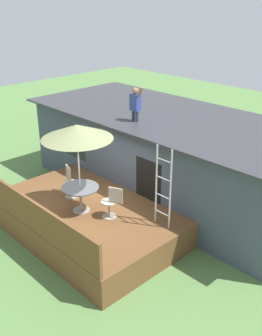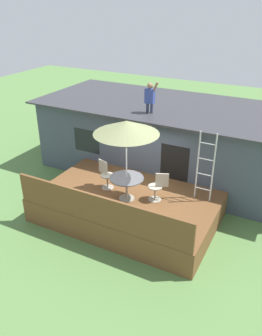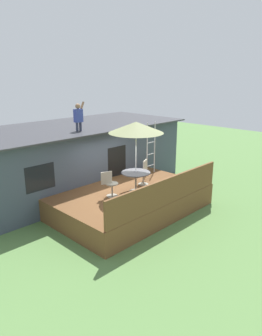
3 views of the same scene
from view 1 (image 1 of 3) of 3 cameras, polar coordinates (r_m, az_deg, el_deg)
name	(u,v)px [view 1 (image 1 of 3)]	position (r m, az deg, el deg)	size (l,w,h in m)	color
ground_plane	(88,230)	(11.98, -6.12, -8.86)	(40.00, 40.00, 0.00)	#567F42
house	(170,155)	(13.56, 5.61, 1.86)	(10.50, 4.50, 2.77)	#424C5B
deck	(88,219)	(11.77, -6.20, -7.23)	(5.56, 3.62, 0.80)	brown
deck_railing	(32,215)	(10.52, -13.99, -6.54)	(5.46, 0.08, 0.90)	brown
patio_table	(80,192)	(11.11, -7.26, -3.46)	(1.04, 1.04, 0.74)	#A59E8C
patio_umbrella	(77,132)	(10.42, -7.75, 5.17)	(1.90, 1.90, 2.54)	silver
step_ladder	(163,187)	(10.17, 4.63, -2.80)	(0.52, 0.04, 2.20)	silver
person_figure	(135,102)	(12.32, 0.65, 9.44)	(0.47, 0.20, 1.11)	#33384C
patio_chair_left	(70,182)	(12.03, -8.71, -2.01)	(0.60, 0.44, 0.92)	#A59E8C
patio_chair_right	(111,203)	(10.78, -2.83, -4.96)	(0.59, 0.44, 0.92)	#A59E8C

